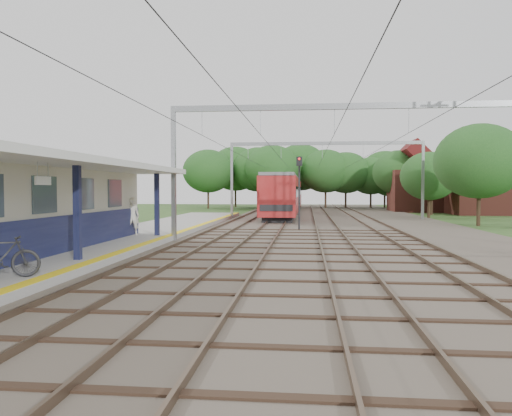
{
  "coord_description": "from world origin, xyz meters",
  "views": [
    {
      "loc": [
        1.86,
        -10.18,
        2.75
      ],
      "look_at": [
        -1.23,
        19.89,
        1.6
      ],
      "focal_mm": 35.0,
      "sensor_mm": 36.0,
      "label": 1
    }
  ],
  "objects": [
    {
      "name": "ground",
      "position": [
        0.0,
        0.0,
        0.0
      ],
      "size": [
        160.0,
        160.0,
        0.0
      ],
      "primitive_type": "plane",
      "color": "#2D4C1E",
      "rests_on": "ground"
    },
    {
      "name": "signal_post",
      "position": [
        1.35,
        22.21,
        3.18
      ],
      "size": [
        0.38,
        0.34,
        4.85
      ],
      "rotation": [
        0.0,
        0.0,
        -0.4
      ],
      "color": "black",
      "rests_on": "ground"
    },
    {
      "name": "rail_tracks",
      "position": [
        1.5,
        30.0,
        0.18
      ],
      "size": [
        11.8,
        88.0,
        0.15
      ],
      "color": "brown",
      "rests_on": "ballast_bed"
    },
    {
      "name": "canopy",
      "position": [
        -7.77,
        6.0,
        3.64
      ],
      "size": [
        6.4,
        20.0,
        3.44
      ],
      "color": "#121638",
      "rests_on": "platform"
    },
    {
      "name": "person",
      "position": [
        -7.23,
        15.0,
        1.34
      ],
      "size": [
        0.84,
        0.68,
        1.98
      ],
      "primitive_type": "imported",
      "rotation": [
        0.0,
        0.0,
        3.47
      ],
      "color": "silver",
      "rests_on": "platform"
    },
    {
      "name": "train",
      "position": [
        -0.5,
        46.8,
        2.21
      ],
      "size": [
        3.02,
        37.63,
        3.96
      ],
      "color": "black",
      "rests_on": "ballast_bed"
    },
    {
      "name": "tree_band",
      "position": [
        3.84,
        57.12,
        4.92
      ],
      "size": [
        31.72,
        30.88,
        8.82
      ],
      "color": "#382619",
      "rests_on": "ground"
    },
    {
      "name": "platform",
      "position": [
        -7.5,
        14.0,
        0.17
      ],
      "size": [
        5.0,
        52.0,
        0.35
      ],
      "primitive_type": "cube",
      "color": "gray",
      "rests_on": "ground"
    },
    {
      "name": "catenary_system",
      "position": [
        3.39,
        25.28,
        5.51
      ],
      "size": [
        17.22,
        88.0,
        7.0
      ],
      "color": "gray",
      "rests_on": "ground"
    },
    {
      "name": "bicycle",
      "position": [
        -6.32,
        2.4,
        0.94
      ],
      "size": [
        2.04,
        1.17,
        1.18
      ],
      "primitive_type": "imported",
      "rotation": [
        0.0,
        0.0,
        1.9
      ],
      "color": "black",
      "rests_on": "platform"
    },
    {
      "name": "yellow_stripe",
      "position": [
        -5.25,
        14.0,
        0.35
      ],
      "size": [
        0.45,
        52.0,
        0.01
      ],
      "primitive_type": "cube",
      "color": "yellow",
      "rests_on": "platform"
    },
    {
      "name": "house_near",
      "position": [
        21.0,
        46.0,
        2.99
      ],
      "size": [
        7.0,
        6.12,
        7.89
      ],
      "color": "brown",
      "rests_on": "ground"
    },
    {
      "name": "ballast_bed",
      "position": [
        4.0,
        30.0,
        0.05
      ],
      "size": [
        18.0,
        90.0,
        0.1
      ],
      "primitive_type": "cube",
      "color": "#473D33",
      "rests_on": "ground"
    },
    {
      "name": "house_far",
      "position": [
        16.0,
        52.0,
        3.23
      ],
      "size": [
        8.0,
        6.12,
        8.66
      ],
      "color": "brown",
      "rests_on": "ground"
    },
    {
      "name": "station_building",
      "position": [
        -8.88,
        7.0,
        2.04
      ],
      "size": [
        3.41,
        18.0,
        3.4
      ],
      "color": "beige",
      "rests_on": "platform"
    }
  ]
}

